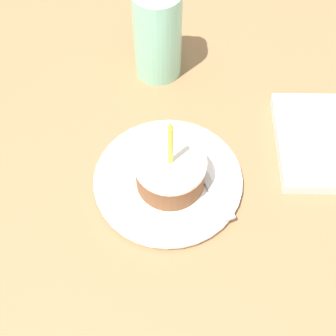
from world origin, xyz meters
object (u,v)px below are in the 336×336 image
(plate, at_px, (168,180))
(fork, at_px, (207,181))
(cake_slice, at_px, (170,172))
(bottle, at_px, (157,31))

(plate, height_order, fork, fork)
(cake_slice, distance_m, bottle, 0.24)
(bottle, bearing_deg, plate, -84.94)
(plate, xyz_separation_m, bottle, (-0.02, 0.23, 0.08))
(cake_slice, relative_size, fork, 0.87)
(cake_slice, height_order, fork, cake_slice)
(cake_slice, bearing_deg, bottle, 95.69)
(fork, bearing_deg, bottle, 108.09)
(cake_slice, distance_m, fork, 0.06)
(fork, distance_m, bottle, 0.26)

